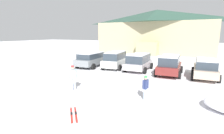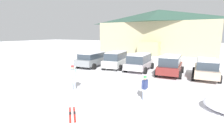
# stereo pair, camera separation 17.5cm
# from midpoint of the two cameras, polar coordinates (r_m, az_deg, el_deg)

# --- Properties ---
(ground) EXTENTS (160.00, 160.00, 0.00)m
(ground) POSITION_cam_midpoint_polar(r_m,az_deg,el_deg) (8.66, -30.58, -16.13)
(ground) COLOR white
(ski_lodge) EXTENTS (21.89, 11.33, 8.26)m
(ski_lodge) POSITION_cam_midpoint_polar(r_m,az_deg,el_deg) (36.01, 14.86, 11.23)
(ski_lodge) COLOR tan
(ski_lodge) RESTS_ON ground
(parked_grey_wagon) EXTENTS (2.42, 4.53, 1.62)m
(parked_grey_wagon) POSITION_cam_midpoint_polar(r_m,az_deg,el_deg) (19.96, -6.15, 2.62)
(parked_grey_wagon) COLOR gray
(parked_grey_wagon) RESTS_ON ground
(parked_white_suv) EXTENTS (2.45, 4.52, 1.79)m
(parked_white_suv) POSITION_cam_midpoint_polar(r_m,az_deg,el_deg) (19.05, 1.66, 2.50)
(parked_white_suv) COLOR white
(parked_white_suv) RESTS_ON ground
(parked_silver_wagon) EXTENTS (2.35, 4.39, 1.70)m
(parked_silver_wagon) POSITION_cam_midpoint_polar(r_m,az_deg,el_deg) (17.99, 9.25, 1.75)
(parked_silver_wagon) COLOR silver
(parked_silver_wagon) RESTS_ON ground
(parked_maroon_van) EXTENTS (2.34, 4.23, 1.76)m
(parked_maroon_van) POSITION_cam_midpoint_polar(r_m,az_deg,el_deg) (16.73, 18.80, 0.72)
(parked_maroon_van) COLOR maroon
(parked_maroon_van) RESTS_ON ground
(parked_beige_suv) EXTENTS (2.23, 4.44, 1.62)m
(parked_beige_suv) POSITION_cam_midpoint_polar(r_m,az_deg,el_deg) (16.69, 28.66, -0.28)
(parked_beige_suv) COLOR tan
(parked_beige_suv) RESTS_ON ground
(skier_adult_in_blue_parka) EXTENTS (0.51, 0.43, 1.67)m
(skier_adult_in_blue_parka) POSITION_cam_midpoint_polar(r_m,az_deg,el_deg) (11.80, -12.28, -2.99)
(skier_adult_in_blue_parka) COLOR #A7B3C9
(skier_adult_in_blue_parka) RESTS_ON ground
(skier_teen_in_navy_coat) EXTENTS (0.28, 0.51, 1.41)m
(skier_teen_in_navy_coat) POSITION_cam_midpoint_polar(r_m,az_deg,el_deg) (9.99, 11.14, -6.35)
(skier_teen_in_navy_coat) COLOR #A3B6D5
(skier_teen_in_navy_coat) RESTS_ON ground
(pair_of_skis) EXTENTS (1.31, 1.41, 0.08)m
(pair_of_skis) POSITION_cam_midpoint_polar(r_m,az_deg,el_deg) (8.63, -12.27, -14.74)
(pair_of_skis) COLOR red
(pair_of_skis) RESTS_ON ground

